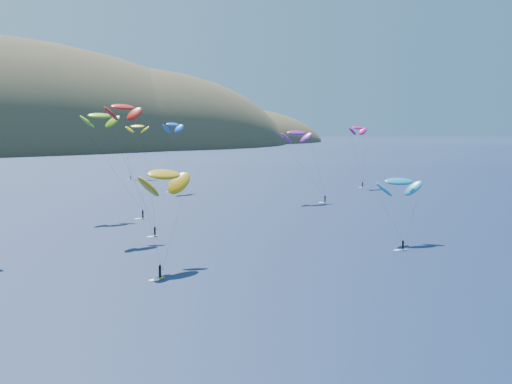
% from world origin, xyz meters
% --- Properties ---
extents(kitesurfer_2, '(13.01, 14.98, 17.74)m').
position_xyz_m(kitesurfer_2, '(-26.46, 66.70, 14.61)').
color(kitesurfer_2, '#C1D818').
rests_on(kitesurfer_2, ground).
extents(kitesurfer_3, '(11.65, 12.31, 26.99)m').
position_xyz_m(kitesurfer_3, '(-12.42, 126.29, 24.32)').
color(kitesurfer_3, '#C1D818').
rests_on(kitesurfer_3, ground).
extents(kitesurfer_4, '(9.84, 7.07, 24.27)m').
position_xyz_m(kitesurfer_4, '(31.13, 170.47, 21.71)').
color(kitesurfer_4, '#C1D818').
rests_on(kitesurfer_4, ground).
extents(kitesurfer_5, '(12.74, 11.80, 14.10)m').
position_xyz_m(kitesurfer_5, '(21.20, 60.38, 11.51)').
color(kitesurfer_5, '#C1D818').
rests_on(kitesurfer_5, ground).
extents(kitesurfer_6, '(10.02, 12.47, 22.26)m').
position_xyz_m(kitesurfer_6, '(47.38, 125.84, 19.56)').
color(kitesurfer_6, '#C1D818').
rests_on(kitesurfer_6, ground).
extents(kitesurfer_8, '(8.77, 7.04, 22.83)m').
position_xyz_m(kitesurfer_8, '(91.68, 147.64, 20.47)').
color(kitesurfer_8, '#C1D818').
rests_on(kitesurfer_8, ground).
extents(kitesurfer_9, '(9.79, 9.67, 28.50)m').
position_xyz_m(kitesurfer_9, '(-19.34, 97.80, 25.94)').
color(kitesurfer_9, '#C1D818').
rests_on(kitesurfer_9, ground).
extents(kitesurfer_11, '(12.39, 12.61, 23.06)m').
position_xyz_m(kitesurfer_11, '(44.53, 225.26, 20.60)').
color(kitesurfer_11, '#C1D818').
rests_on(kitesurfer_11, ground).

